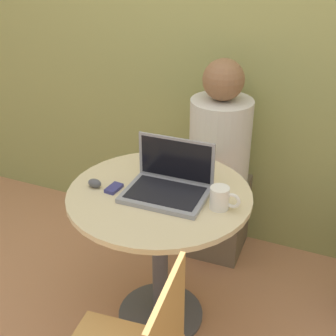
{
  "coord_description": "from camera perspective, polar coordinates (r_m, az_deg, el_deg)",
  "views": [
    {
      "loc": [
        0.74,
        -1.6,
        1.8
      ],
      "look_at": [
        0.02,
        0.05,
        0.83
      ],
      "focal_mm": 50.0,
      "sensor_mm": 36.0,
      "label": 1
    }
  ],
  "objects": [
    {
      "name": "ground_plane",
      "position": [
        2.52,
        -0.9,
        -17.42
      ],
      "size": [
        12.0,
        12.0,
        0.0
      ],
      "primitive_type": "plane",
      "color": "tan"
    },
    {
      "name": "back_wall",
      "position": [
        2.61,
        6.94,
        16.94
      ],
      "size": [
        7.0,
        0.05,
        2.6
      ],
      "color": "#939956",
      "rests_on": "ground_plane"
    },
    {
      "name": "cell_phone",
      "position": [
        2.09,
        -6.61,
        -2.46
      ],
      "size": [
        0.06,
        0.09,
        0.02
      ],
      "color": "navy",
      "rests_on": "round_table"
    },
    {
      "name": "coffee_cup",
      "position": [
        1.94,
        6.44,
        -3.68
      ],
      "size": [
        0.13,
        0.08,
        0.1
      ],
      "color": "white",
      "rests_on": "round_table"
    },
    {
      "name": "round_table",
      "position": [
        2.16,
        -1.01,
        -7.01
      ],
      "size": [
        0.82,
        0.82,
        0.73
      ],
      "color": "#4C4C51",
      "rests_on": "ground_plane"
    },
    {
      "name": "person_seated",
      "position": [
        2.69,
        6.42,
        -0.93
      ],
      "size": [
        0.34,
        0.52,
        1.19
      ],
      "color": "brown",
      "rests_on": "ground_plane"
    },
    {
      "name": "laptop",
      "position": [
        2.03,
        0.07,
        -1.93
      ],
      "size": [
        0.36,
        0.27,
        0.23
      ],
      "color": "gray",
      "rests_on": "round_table"
    },
    {
      "name": "computer_mouse",
      "position": [
        2.11,
        -8.94,
        -1.84
      ],
      "size": [
        0.06,
        0.04,
        0.04
      ],
      "color": "#4C4C51",
      "rests_on": "round_table"
    }
  ]
}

